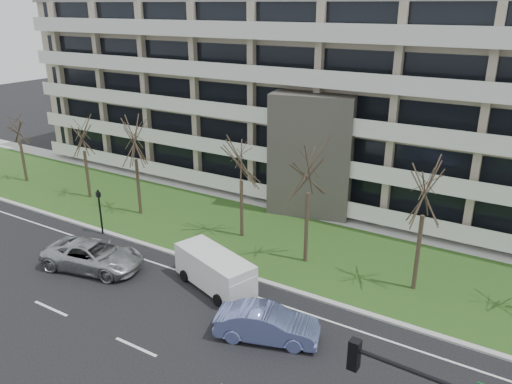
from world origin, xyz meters
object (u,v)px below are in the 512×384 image
Objects in this scene: pedestrian_signal at (100,206)px; blue_sedan at (267,324)px; silver_pickup at (93,255)px; white_van at (215,268)px.

blue_sedan is at bearing 4.65° from pedestrian_signal.
silver_pickup is at bearing -28.70° from pedestrian_signal.
white_van is 10.90m from pedestrian_signal.
silver_pickup is at bearing 69.54° from blue_sedan.
white_van is (-4.73, 2.48, 0.40)m from blue_sedan.
pedestrian_signal is (-3.25, 3.64, 1.20)m from silver_pickup.
blue_sedan is 16.06m from pedestrian_signal.
silver_pickup is 7.76m from white_van.
blue_sedan is 1.52× the size of pedestrian_signal.
white_van is at bearing -87.79° from silver_pickup.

